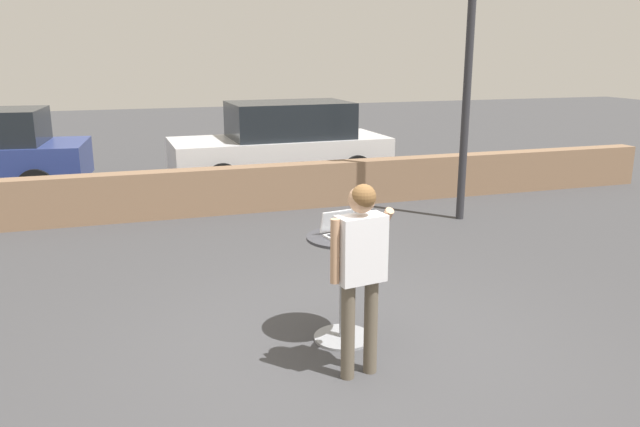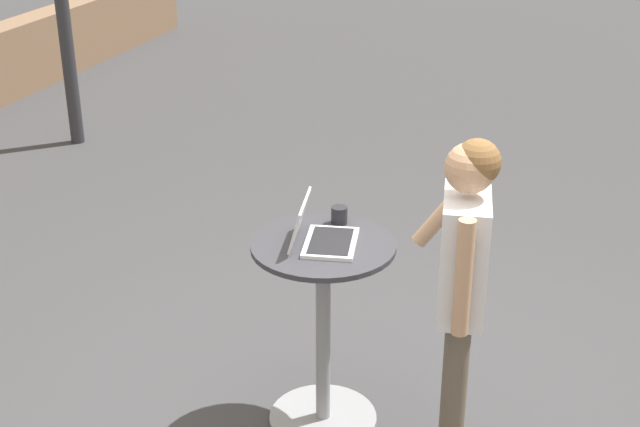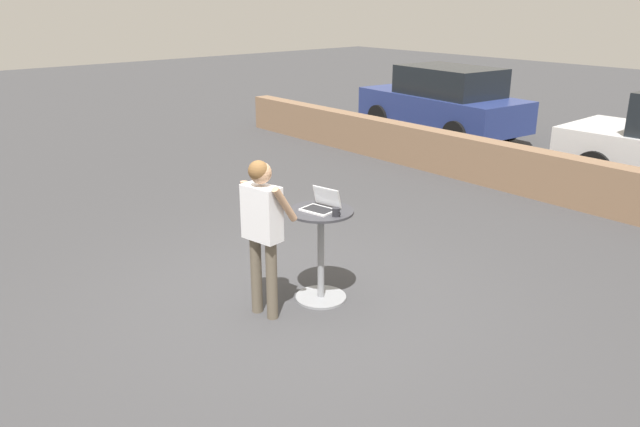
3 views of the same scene
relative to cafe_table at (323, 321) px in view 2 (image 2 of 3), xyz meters
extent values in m
cylinder|color=gray|center=(0.00, 0.00, -0.56)|extent=(0.53, 0.53, 0.03)
cylinder|color=gray|center=(0.00, 0.00, -0.08)|extent=(0.07, 0.07, 0.93)
cylinder|color=#333338|center=(0.00, 0.00, 0.39)|extent=(0.66, 0.66, 0.02)
cube|color=silver|center=(0.00, -0.04, 0.42)|extent=(0.36, 0.29, 0.02)
cube|color=black|center=(0.00, -0.04, 0.43)|extent=(0.31, 0.23, 0.00)
cube|color=silver|center=(-0.03, 0.10, 0.52)|extent=(0.33, 0.12, 0.19)
cube|color=white|center=(-0.03, 0.10, 0.52)|extent=(0.30, 0.10, 0.17)
cylinder|color=#232328|center=(0.23, 0.00, 0.45)|extent=(0.08, 0.08, 0.08)
torus|color=#232328|center=(0.28, 0.00, 0.45)|extent=(0.04, 0.01, 0.04)
cylinder|color=brown|center=(-0.20, -0.67, -0.17)|extent=(0.11, 0.11, 0.80)
cylinder|color=brown|center=(0.01, -0.63, -0.17)|extent=(0.11, 0.11, 0.80)
cube|color=silver|center=(-0.10, -0.65, 0.50)|extent=(0.41, 0.25, 0.53)
sphere|color=tan|center=(-0.10, -0.65, 0.89)|extent=(0.21, 0.21, 0.21)
sphere|color=brown|center=(-0.09, -0.68, 0.92)|extent=(0.19, 0.19, 0.19)
cylinder|color=tan|center=(-0.32, -0.69, 0.51)|extent=(0.07, 0.07, 0.50)
cylinder|color=tan|center=(0.11, -0.54, 0.61)|extent=(0.12, 0.31, 0.39)
camera|label=1|loc=(-1.78, -4.90, 1.98)|focal=35.00mm
camera|label=2|loc=(-3.42, -1.13, 2.19)|focal=50.00mm
camera|label=3|loc=(4.46, -3.83, 2.42)|focal=35.00mm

